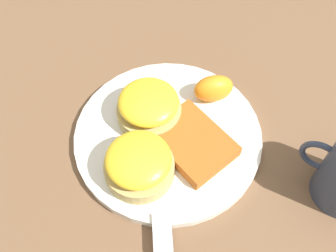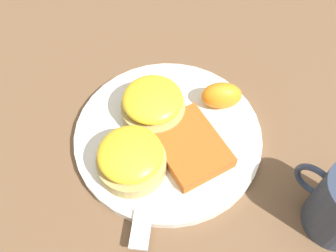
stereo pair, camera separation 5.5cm
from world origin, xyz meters
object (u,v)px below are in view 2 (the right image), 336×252
object	(u,v)px
sandwich_benedict_left	(153,104)
orange_wedge	(221,96)
sandwich_benedict_right	(130,158)
hashbrown_patty	(189,146)
fork	(150,174)

from	to	relation	value
sandwich_benedict_left	orange_wedge	size ratio (longest dim) A/B	1.58
sandwich_benedict_right	orange_wedge	world-z (taller)	sandwich_benedict_right
sandwich_benedict_right	orange_wedge	xyz separation A→B (m)	(-0.03, -0.17, -0.00)
sandwich_benedict_left	orange_wedge	xyz separation A→B (m)	(-0.06, -0.08, -0.00)
sandwich_benedict_left	sandwich_benedict_right	bearing A→B (deg)	114.06
sandwich_benedict_right	hashbrown_patty	bearing A→B (deg)	-119.31
sandwich_benedict_left	fork	xyz separation A→B (m)	(-0.06, 0.08, -0.02)
sandwich_benedict_left	fork	size ratio (longest dim) A/B	0.46
hashbrown_patty	sandwich_benedict_left	bearing A→B (deg)	-7.63
hashbrown_patty	fork	distance (m)	0.07
hashbrown_patty	fork	bearing A→B (deg)	77.78
orange_wedge	fork	size ratio (longest dim) A/B	0.29
orange_wedge	sandwich_benedict_left	bearing A→B (deg)	52.22
sandwich_benedict_right	hashbrown_patty	size ratio (longest dim) A/B	0.86
sandwich_benedict_right	orange_wedge	distance (m)	0.17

